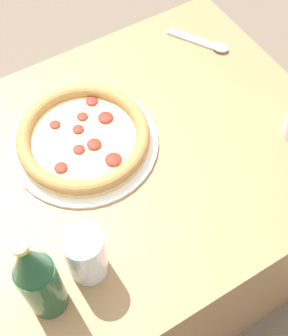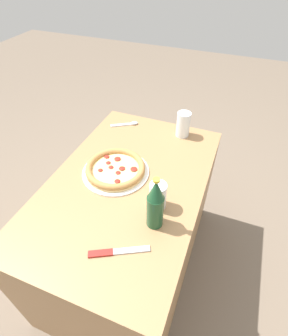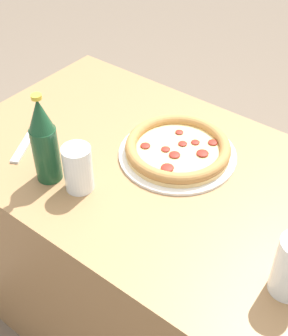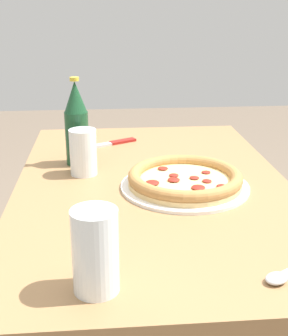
{
  "view_description": "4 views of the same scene",
  "coord_description": "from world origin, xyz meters",
  "px_view_note": "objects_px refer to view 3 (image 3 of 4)",
  "views": [
    {
      "loc": [
        -0.16,
        -0.49,
        1.51
      ],
      "look_at": [
        0.09,
        -0.09,
        0.78
      ],
      "focal_mm": 50.0,
      "sensor_mm": 36.0,
      "label": 1
    },
    {
      "loc": [
        -0.75,
        -0.38,
        1.55
      ],
      "look_at": [
        0.06,
        -0.06,
        0.76
      ],
      "focal_mm": 28.0,
      "sensor_mm": 36.0,
      "label": 2
    },
    {
      "loc": [
        0.56,
        -0.74,
        1.5
      ],
      "look_at": [
        0.06,
        -0.1,
        0.79
      ],
      "focal_mm": 50.0,
      "sensor_mm": 36.0,
      "label": 3
    },
    {
      "loc": [
        1.08,
        -0.12,
        1.14
      ],
      "look_at": [
        0.05,
        -0.03,
        0.77
      ],
      "focal_mm": 50.0,
      "sensor_mm": 36.0,
      "label": 4
    }
  ],
  "objects_px": {
    "pizza_veggie": "(178,149)",
    "glass_cola": "(78,170)",
    "beer_bottle": "(44,141)",
    "knife": "(30,135)"
  },
  "relations": [
    {
      "from": "beer_bottle",
      "to": "knife",
      "type": "bearing_deg",
      "value": 153.36
    },
    {
      "from": "pizza_veggie",
      "to": "knife",
      "type": "height_order",
      "value": "pizza_veggie"
    },
    {
      "from": "beer_bottle",
      "to": "knife",
      "type": "xyz_separation_m",
      "value": [
        -0.17,
        0.08,
        -0.11
      ]
    },
    {
      "from": "knife",
      "to": "beer_bottle",
      "type": "bearing_deg",
      "value": -26.64
    },
    {
      "from": "glass_cola",
      "to": "beer_bottle",
      "type": "distance_m",
      "value": 0.11
    },
    {
      "from": "pizza_veggie",
      "to": "beer_bottle",
      "type": "distance_m",
      "value": 0.35
    },
    {
      "from": "glass_cola",
      "to": "beer_bottle",
      "type": "bearing_deg",
      "value": -167.68
    },
    {
      "from": "pizza_veggie",
      "to": "glass_cola",
      "type": "relative_size",
      "value": 2.59
    },
    {
      "from": "pizza_veggie",
      "to": "glass_cola",
      "type": "xyz_separation_m",
      "value": [
        -0.12,
        -0.25,
        0.04
      ]
    },
    {
      "from": "beer_bottle",
      "to": "knife",
      "type": "distance_m",
      "value": 0.22
    }
  ]
}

